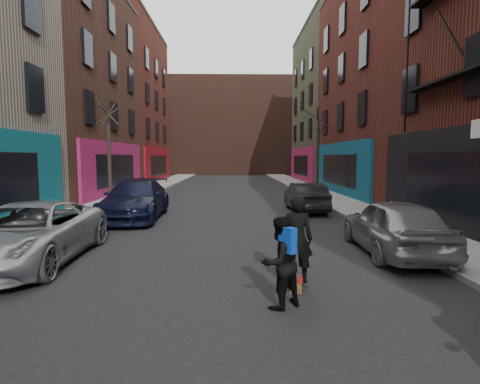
{
  "coord_description": "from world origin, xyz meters",
  "views": [
    {
      "loc": [
        0.35,
        -1.93,
        2.53
      ],
      "look_at": [
        0.53,
        8.06,
        1.6
      ],
      "focal_mm": 28.0,
      "sensor_mm": 36.0,
      "label": 1
    }
  ],
  "objects_px": {
    "tree_right_far": "(318,143)",
    "parked_right_far": "(394,226)",
    "tree_left_far": "(109,141)",
    "parked_left_end": "(136,200)",
    "skateboarder": "(297,239)",
    "pedestrian": "(280,262)",
    "parked_left_far": "(28,233)",
    "parked_right_end": "(305,197)",
    "skateboard": "(296,284)"
  },
  "relations": [
    {
      "from": "tree_left_far",
      "to": "skateboarder",
      "type": "bearing_deg",
      "value": -58.72
    },
    {
      "from": "parked_left_end",
      "to": "skateboard",
      "type": "bearing_deg",
      "value": -59.49
    },
    {
      "from": "parked_right_far",
      "to": "skateboarder",
      "type": "height_order",
      "value": "skateboarder"
    },
    {
      "from": "parked_left_far",
      "to": "tree_right_far",
      "type": "bearing_deg",
      "value": 55.76
    },
    {
      "from": "parked_left_end",
      "to": "skateboarder",
      "type": "xyz_separation_m",
      "value": [
        5.27,
        -8.26,
        0.16
      ]
    },
    {
      "from": "parked_left_far",
      "to": "skateboard",
      "type": "relative_size",
      "value": 6.47
    },
    {
      "from": "parked_right_end",
      "to": "pedestrian",
      "type": "distance_m",
      "value": 11.54
    },
    {
      "from": "parked_left_far",
      "to": "pedestrian",
      "type": "xyz_separation_m",
      "value": [
        5.68,
        -2.77,
        0.07
      ]
    },
    {
      "from": "parked_left_far",
      "to": "parked_right_end",
      "type": "distance_m",
      "value": 11.85
    },
    {
      "from": "tree_left_far",
      "to": "parked_right_far",
      "type": "bearing_deg",
      "value": -43.89
    },
    {
      "from": "parked_left_end",
      "to": "skateboard",
      "type": "height_order",
      "value": "parked_left_end"
    },
    {
      "from": "parked_left_end",
      "to": "skateboarder",
      "type": "bearing_deg",
      "value": -59.49
    },
    {
      "from": "tree_left_far",
      "to": "pedestrian",
      "type": "height_order",
      "value": "tree_left_far"
    },
    {
      "from": "tree_left_far",
      "to": "parked_left_end",
      "type": "height_order",
      "value": "tree_left_far"
    },
    {
      "from": "parked_right_end",
      "to": "tree_right_far",
      "type": "bearing_deg",
      "value": -106.67
    },
    {
      "from": "parked_right_far",
      "to": "tree_left_far",
      "type": "bearing_deg",
      "value": -41.91
    },
    {
      "from": "tree_right_far",
      "to": "parked_left_end",
      "type": "xyz_separation_m",
      "value": [
        -9.88,
        -10.55,
        -2.74
      ]
    },
    {
      "from": "tree_right_far",
      "to": "skateboarder",
      "type": "distance_m",
      "value": 19.54
    },
    {
      "from": "parked_left_far",
      "to": "skateboard",
      "type": "bearing_deg",
      "value": -17.96
    },
    {
      "from": "skateboard",
      "to": "skateboarder",
      "type": "bearing_deg",
      "value": 0.0
    },
    {
      "from": "tree_right_far",
      "to": "parked_left_end",
      "type": "bearing_deg",
      "value": -133.14
    },
    {
      "from": "pedestrian",
      "to": "tree_left_far",
      "type": "bearing_deg",
      "value": -97.92
    },
    {
      "from": "tree_left_far",
      "to": "parked_left_end",
      "type": "xyz_separation_m",
      "value": [
        2.52,
        -4.55,
        -2.59
      ]
    },
    {
      "from": "parked_left_end",
      "to": "parked_right_far",
      "type": "distance_m",
      "value": 10.06
    },
    {
      "from": "tree_left_far",
      "to": "parked_right_end",
      "type": "height_order",
      "value": "tree_left_far"
    },
    {
      "from": "parked_left_far",
      "to": "pedestrian",
      "type": "bearing_deg",
      "value": -28.01
    },
    {
      "from": "parked_right_far",
      "to": "parked_right_end",
      "type": "bearing_deg",
      "value": -82.02
    },
    {
      "from": "tree_left_far",
      "to": "tree_right_far",
      "type": "height_order",
      "value": "tree_right_far"
    },
    {
      "from": "parked_left_far",
      "to": "parked_left_end",
      "type": "height_order",
      "value": "parked_left_end"
    },
    {
      "from": "tree_left_far",
      "to": "pedestrian",
      "type": "distance_m",
      "value": 15.86
    },
    {
      "from": "parked_right_end",
      "to": "skateboarder",
      "type": "distance_m",
      "value": 10.46
    },
    {
      "from": "tree_right_far",
      "to": "parked_right_far",
      "type": "distance_m",
      "value": 16.66
    },
    {
      "from": "parked_right_far",
      "to": "skateboard",
      "type": "height_order",
      "value": "parked_right_far"
    },
    {
      "from": "tree_left_far",
      "to": "tree_right_far",
      "type": "distance_m",
      "value": 13.78
    },
    {
      "from": "tree_right_far",
      "to": "skateboarder",
      "type": "xyz_separation_m",
      "value": [
        -4.62,
        -18.81,
        -2.58
      ]
    },
    {
      "from": "parked_right_far",
      "to": "parked_right_end",
      "type": "height_order",
      "value": "parked_right_far"
    },
    {
      "from": "pedestrian",
      "to": "skateboarder",
      "type": "bearing_deg",
      "value": -149.82
    },
    {
      "from": "tree_right_far",
      "to": "parked_left_far",
      "type": "xyz_separation_m",
      "value": [
        -10.75,
        -17.05,
        -2.81
      ]
    },
    {
      "from": "tree_left_far",
      "to": "parked_left_far",
      "type": "xyz_separation_m",
      "value": [
        1.65,
        -11.05,
        -2.66
      ]
    },
    {
      "from": "tree_left_far",
      "to": "parked_left_end",
      "type": "distance_m",
      "value": 5.81
    },
    {
      "from": "tree_right_far",
      "to": "parked_left_end",
      "type": "distance_m",
      "value": 14.71
    },
    {
      "from": "tree_right_far",
      "to": "parked_right_far",
      "type": "xyz_separation_m",
      "value": [
        -1.65,
        -16.34,
        -2.79
      ]
    },
    {
      "from": "tree_left_far",
      "to": "skateboard",
      "type": "bearing_deg",
      "value": -58.72
    },
    {
      "from": "parked_left_far",
      "to": "parked_right_end",
      "type": "relative_size",
      "value": 1.26
    },
    {
      "from": "parked_left_end",
      "to": "parked_right_far",
      "type": "bearing_deg",
      "value": -37.13
    },
    {
      "from": "parked_right_far",
      "to": "skateboard",
      "type": "relative_size",
      "value": 5.42
    },
    {
      "from": "pedestrian",
      "to": "skateboard",
      "type": "bearing_deg",
      "value": -149.82
    },
    {
      "from": "skateboarder",
      "to": "pedestrian",
      "type": "xyz_separation_m",
      "value": [
        -0.45,
        -1.02,
        -0.16
      ]
    },
    {
      "from": "parked_right_far",
      "to": "skateboarder",
      "type": "xyz_separation_m",
      "value": [
        -2.97,
        -2.47,
        0.21
      ]
    },
    {
      "from": "parked_left_far",
      "to": "skateboard",
      "type": "xyz_separation_m",
      "value": [
        6.13,
        -1.75,
        -0.67
      ]
    }
  ]
}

